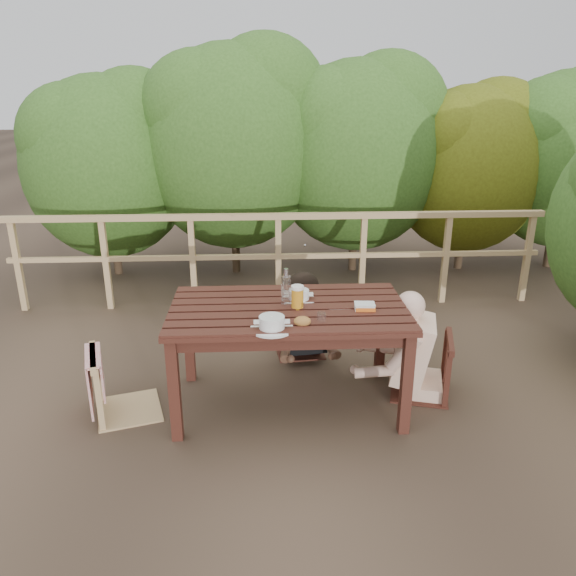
{
  "coord_description": "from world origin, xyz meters",
  "views": [
    {
      "loc": [
        -0.19,
        -3.58,
        2.22
      ],
      "look_at": [
        0.0,
        0.05,
        0.9
      ],
      "focal_mm": 34.37,
      "sensor_mm": 36.0,
      "label": 1
    }
  ],
  "objects_px": {
    "soup_far": "(299,295)",
    "butter_tub": "(365,307)",
    "table": "(288,357)",
    "bread_roll": "(302,321)",
    "bottle": "(286,288)",
    "chair_far": "(300,309)",
    "tumbler": "(321,318)",
    "diner_right": "(430,312)",
    "chair_left": "(123,354)",
    "chair_right": "(424,339)",
    "soup_near": "(272,323)",
    "woman": "(300,288)",
    "beer_glass": "(297,298)"
  },
  "relations": [
    {
      "from": "table",
      "to": "soup_far",
      "type": "height_order",
      "value": "soup_far"
    },
    {
      "from": "table",
      "to": "bread_roll",
      "type": "height_order",
      "value": "bread_roll"
    },
    {
      "from": "soup_near",
      "to": "bottle",
      "type": "distance_m",
      "value": 0.43
    },
    {
      "from": "chair_left",
      "to": "soup_near",
      "type": "xyz_separation_m",
      "value": [
        1.04,
        -0.32,
        0.35
      ]
    },
    {
      "from": "woman",
      "to": "soup_far",
      "type": "height_order",
      "value": "woman"
    },
    {
      "from": "beer_glass",
      "to": "soup_far",
      "type": "bearing_deg",
      "value": 82.59
    },
    {
      "from": "chair_right",
      "to": "chair_far",
      "type": "bearing_deg",
      "value": -114.4
    },
    {
      "from": "chair_left",
      "to": "tumbler",
      "type": "bearing_deg",
      "value": -115.85
    },
    {
      "from": "bread_roll",
      "to": "butter_tub",
      "type": "distance_m",
      "value": 0.5
    },
    {
      "from": "woman",
      "to": "beer_glass",
      "type": "bearing_deg",
      "value": 78.74
    },
    {
      "from": "chair_far",
      "to": "chair_right",
      "type": "xyz_separation_m",
      "value": [
        0.88,
        -0.74,
        0.04
      ]
    },
    {
      "from": "chair_left",
      "to": "chair_far",
      "type": "relative_size",
      "value": 1.14
    },
    {
      "from": "chair_far",
      "to": "tumbler",
      "type": "height_order",
      "value": "tumbler"
    },
    {
      "from": "bottle",
      "to": "table",
      "type": "bearing_deg",
      "value": -71.41
    },
    {
      "from": "table",
      "to": "diner_right",
      "type": "distance_m",
      "value": 1.1
    },
    {
      "from": "bottle",
      "to": "butter_tub",
      "type": "height_order",
      "value": "bottle"
    },
    {
      "from": "chair_right",
      "to": "soup_far",
      "type": "bearing_deg",
      "value": -76.22
    },
    {
      "from": "chair_left",
      "to": "soup_far",
      "type": "relative_size",
      "value": 3.67
    },
    {
      "from": "chair_right",
      "to": "tumbler",
      "type": "xyz_separation_m",
      "value": [
        -0.82,
        -0.38,
        0.35
      ]
    },
    {
      "from": "diner_right",
      "to": "table",
      "type": "bearing_deg",
      "value": 111.85
    },
    {
      "from": "soup_far",
      "to": "butter_tub",
      "type": "distance_m",
      "value": 0.5
    },
    {
      "from": "soup_far",
      "to": "bread_roll",
      "type": "distance_m",
      "value": 0.45
    },
    {
      "from": "woman",
      "to": "diner_right",
      "type": "height_order",
      "value": "diner_right"
    },
    {
      "from": "table",
      "to": "butter_tub",
      "type": "height_order",
      "value": "butter_tub"
    },
    {
      "from": "bread_roll",
      "to": "table",
      "type": "bearing_deg",
      "value": 103.57
    },
    {
      "from": "chair_right",
      "to": "soup_near",
      "type": "xyz_separation_m",
      "value": [
        -1.15,
        -0.47,
        0.36
      ]
    },
    {
      "from": "chair_right",
      "to": "butter_tub",
      "type": "relative_size",
      "value": 6.37
    },
    {
      "from": "bread_roll",
      "to": "tumbler",
      "type": "xyz_separation_m",
      "value": [
        0.13,
        0.04,
        0.0
      ]
    },
    {
      "from": "butter_tub",
      "to": "bread_roll",
      "type": "bearing_deg",
      "value": -149.29
    },
    {
      "from": "chair_right",
      "to": "woman",
      "type": "distance_m",
      "value": 1.17
    },
    {
      "from": "soup_far",
      "to": "bread_roll",
      "type": "height_order",
      "value": "soup_far"
    },
    {
      "from": "soup_near",
      "to": "tumbler",
      "type": "bearing_deg",
      "value": 15.71
    },
    {
      "from": "chair_far",
      "to": "bottle",
      "type": "distance_m",
      "value": 0.96
    },
    {
      "from": "soup_far",
      "to": "bread_roll",
      "type": "bearing_deg",
      "value": -91.07
    },
    {
      "from": "chair_left",
      "to": "bottle",
      "type": "relative_size",
      "value": 3.31
    },
    {
      "from": "soup_near",
      "to": "tumbler",
      "type": "xyz_separation_m",
      "value": [
        0.33,
        0.09,
        -0.01
      ]
    },
    {
      "from": "butter_tub",
      "to": "bottle",
      "type": "bearing_deg",
      "value": 170.95
    },
    {
      "from": "chair_left",
      "to": "bread_roll",
      "type": "relative_size",
      "value": 8.25
    },
    {
      "from": "table",
      "to": "chair_far",
      "type": "distance_m",
      "value": 0.86
    },
    {
      "from": "chair_right",
      "to": "diner_right",
      "type": "xyz_separation_m",
      "value": [
        0.03,
        0.0,
        0.22
      ]
    },
    {
      "from": "tumbler",
      "to": "bottle",
      "type": "bearing_deg",
      "value": 125.17
    },
    {
      "from": "table",
      "to": "woman",
      "type": "distance_m",
      "value": 0.91
    },
    {
      "from": "diner_right",
      "to": "bottle",
      "type": "xyz_separation_m",
      "value": [
        -1.07,
        -0.07,
        0.24
      ]
    },
    {
      "from": "chair_far",
      "to": "chair_left",
      "type": "bearing_deg",
      "value": -151.7
    },
    {
      "from": "chair_right",
      "to": "butter_tub",
      "type": "bearing_deg",
      "value": -52.76
    },
    {
      "from": "chair_right",
      "to": "bottle",
      "type": "distance_m",
      "value": 1.14
    },
    {
      "from": "table",
      "to": "woman",
      "type": "relative_size",
      "value": 1.38
    },
    {
      "from": "soup_near",
      "to": "beer_glass",
      "type": "relative_size",
      "value": 1.61
    },
    {
      "from": "chair_far",
      "to": "tumbler",
      "type": "distance_m",
      "value": 1.19
    },
    {
      "from": "diner_right",
      "to": "soup_far",
      "type": "xyz_separation_m",
      "value": [
        -0.97,
        0.03,
        0.14
      ]
    }
  ]
}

